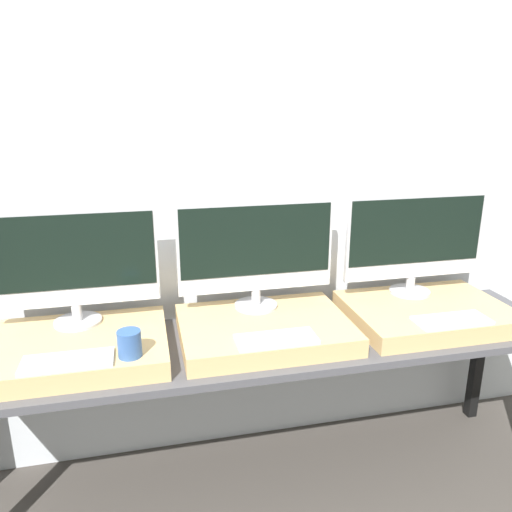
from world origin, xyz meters
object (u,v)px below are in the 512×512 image
monitor_left (71,263)px  keyboard_center (276,339)px  keyboard_right (452,320)px  mug (129,344)px  monitor_center (256,251)px  monitor_right (415,241)px  keyboard_left (68,361)px

monitor_left → keyboard_center: (0.74, -0.33, -0.24)m
keyboard_right → mug: bearing=180.0°
keyboard_right → monitor_center: bearing=155.8°
keyboard_center → monitor_right: size_ratio=0.46×
monitor_center → keyboard_right: monitor_center is taller
mug → keyboard_right: mug is taller
monitor_left → keyboard_left: (-0.00, -0.33, -0.24)m
keyboard_center → monitor_right: monitor_right is taller
mug → monitor_center: (0.53, 0.33, 0.20)m
monitor_center → keyboard_center: size_ratio=2.18×
keyboard_left → keyboard_center: (0.74, 0.00, 0.00)m
mug → monitor_left: bearing=122.2°
mug → monitor_right: (1.27, 0.33, 0.20)m
monitor_right → monitor_center: bearing=180.0°
monitor_left → keyboard_right: size_ratio=2.18×
monitor_left → monitor_right: bearing=0.0°
monitor_left → keyboard_center: size_ratio=2.18×
mug → keyboard_right: size_ratio=0.32×
keyboard_left → monitor_center: (0.74, 0.33, 0.24)m
monitor_center → mug: bearing=-148.0°
monitor_right → keyboard_right: 0.41m
monitor_center → keyboard_right: size_ratio=2.18×
monitor_left → monitor_center: same height
keyboard_left → keyboard_center: size_ratio=1.00×
monitor_center → keyboard_center: monitor_center is taller
monitor_center → keyboard_center: (0.00, -0.33, -0.24)m
keyboard_center → keyboard_right: (0.74, 0.00, 0.00)m
monitor_left → keyboard_right: bearing=-12.6°
monitor_right → keyboard_center: bearing=-155.8°
monitor_left → monitor_right: size_ratio=1.00×
monitor_center → monitor_right: size_ratio=1.00×
keyboard_center → monitor_right: 0.84m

